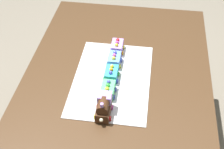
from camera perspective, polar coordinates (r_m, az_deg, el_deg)
The scene contains 7 objects.
dining_table at distance 1.83m, azimuth 0.97°, elevation -2.07°, with size 1.40×1.00×0.74m.
cake_board at distance 1.71m, azimuth 0.00°, elevation -0.79°, with size 0.60×0.40×0.00m, color silver.
cake_locomotive at distance 1.51m, azimuth -1.48°, elevation -5.69°, with size 0.14×0.08×0.12m.
cake_car_gondola_mint_green at distance 1.61m, azimuth -0.73°, elevation -2.72°, with size 0.10×0.08×0.07m.
cake_car_caboose_turquoise at distance 1.69m, azimuth -0.13°, elevation 0.08°, with size 0.10×0.08×0.07m.
cake_car_flatbed_sky_blue at distance 1.78m, azimuth 0.41°, elevation 2.61°, with size 0.10×0.08×0.07m.
cake_car_tanker_lavender at distance 1.87m, azimuth 0.90°, elevation 4.89°, with size 0.10×0.08×0.07m.
Camera 1 is at (-1.30, -0.15, 1.91)m, focal length 51.79 mm.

